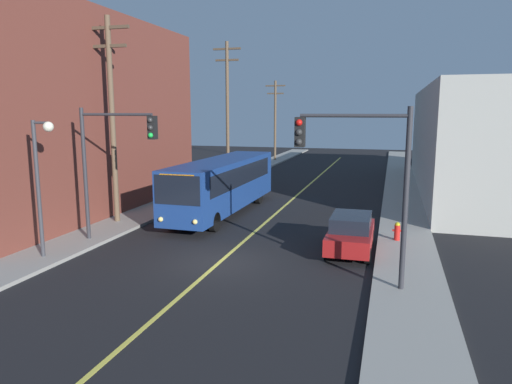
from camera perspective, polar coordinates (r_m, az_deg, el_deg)
The scene contains 15 objects.
ground_plane at distance 19.27m, azimuth -4.36°, elevation -8.42°, with size 120.00×120.00×0.00m, color black.
sidewalk_left at distance 30.98m, azimuth -10.49°, elevation -1.44°, with size 2.50×90.00×0.15m, color gray.
sidewalk_right at distance 27.79m, azimuth 17.38°, elevation -3.02°, with size 2.50×90.00×0.15m, color gray.
lane_stripe_center at distance 33.33m, azimuth 4.67°, elevation -0.65°, with size 0.16×60.00×0.01m, color #D8CC4C.
building_left_brick at distance 31.11m, azimuth -24.07°, elevation 8.39°, with size 10.00×19.86×11.43m.
building_right_warehouse at distance 39.24m, azimuth 28.03°, elevation 5.45°, with size 12.00×27.77×7.68m.
city_bus at distance 27.84m, azimuth -3.98°, elevation 1.08°, with size 2.76×12.19×3.20m.
parked_car_red at distance 20.78m, azimuth 11.37°, elevation -4.82°, with size 1.82×4.40×1.62m.
utility_pole_near at distance 25.96m, azimuth -16.99°, elevation 9.25°, with size 2.40×0.28×10.60m.
utility_pole_mid at distance 40.48m, azimuth -3.46°, elevation 10.34°, with size 2.40×0.28×11.51m.
utility_pole_far at distance 57.56m, azimuth 2.33°, elevation 9.09°, with size 2.40×0.28×9.42m.
traffic_signal_left_corner at distance 21.90m, azimuth -16.84°, elevation 4.89°, with size 3.75×0.48×6.00m.
traffic_signal_right_corner at distance 15.87m, azimuth 12.25°, elevation 3.40°, with size 3.75×0.48×6.00m.
street_lamp_left at distance 20.49m, azimuth -24.48°, elevation 2.55°, with size 0.98×0.40×5.50m.
fire_hydrant at distance 22.63m, azimuth 16.67°, elevation -4.51°, with size 0.44×0.26×0.84m.
Camera 1 is at (6.46, -17.14, 6.00)m, focal length 33.16 mm.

